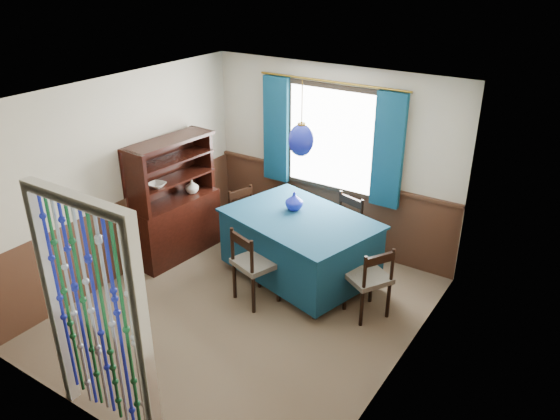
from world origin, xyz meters
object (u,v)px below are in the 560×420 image
Objects in this scene: dining_table at (300,244)px; chair_near at (254,264)px; chair_left at (247,219)px; bowl_shelf at (157,185)px; vase_table at (294,202)px; chair_far at (342,229)px; pendant_lamp at (301,140)px; sideboard at (175,216)px; chair_right at (369,279)px; vase_sideboard at (192,186)px.

chair_near reaches higher than dining_table.
chair_left is 1.35m from bowl_shelf.
dining_table is at bearing 23.02° from bowl_shelf.
vase_table reaches higher than chair_left.
pendant_lamp reaches higher than chair_far.
chair_right is at bearing 7.83° from sideboard.
bowl_shelf is (-1.47, -0.85, 0.18)m from vase_table.
vase_sideboard is (-1.65, -0.08, -0.90)m from pendant_lamp.
chair_near is (-0.19, -0.70, 0.01)m from dining_table.
chair_near is 1.06× the size of chair_right.
chair_right is 1.38m from vase_table.
chair_far is 1.29m from chair_left.
pendant_lamp is at bearing 2.77° from vase_sideboard.
pendant_lamp is (0.00, -0.00, 1.34)m from dining_table.
sideboard is 7.80× the size of vase_sideboard.
vase_sideboard is (-1.65, -0.08, 0.43)m from dining_table.
pendant_lamp is 3.65× the size of bowl_shelf.
pendant_lamp reaches higher than chair_near.
dining_table is 1.24× the size of sideboard.
pendant_lamp is 4.06× the size of vase_table.
sideboard is 6.93× the size of bowl_shelf.
bowl_shelf is at bearing -74.69° from sideboard.
vase_table reaches higher than chair_right.
dining_table is at bearing 93.37° from chair_near.
chair_left is at bearing 165.63° from pendant_lamp.
dining_table is 0.71m from chair_far.
pendant_lamp reaches higher than bowl_shelf.
chair_right is at bearing 2.06° from dining_table.
vase_table is at bearing 23.77° from sideboard.
chair_far is 4.31× the size of vase_table.
chair_near is 1.56m from sideboard.
chair_left is at bearing -179.77° from dining_table.
chair_right is (1.05, -0.23, -0.02)m from dining_table.
chair_far is at bearing 21.66° from vase_sideboard.
sideboard is 1.90× the size of pendant_lamp.
chair_far reaches higher than chair_left.
pendant_lamp is 0.89m from vase_table.
chair_right is 4.21× the size of vase_sideboard.
chair_right is 2.82m from bowl_shelf.
sideboard is at bearing 100.47° from bowl_shelf.
bowl_shelf is (-1.46, 0.00, 0.65)m from chair_near.
chair_near is at bearing 58.35° from chair_left.
dining_table is 0.73m from chair_near.
sideboard is at bearing 44.37° from chair_far.
pendant_lamp is 4.11× the size of vase_sideboard.
chair_far is (0.42, 1.37, -0.01)m from chair_near.
chair_left is 0.96m from vase_table.
dining_table is 2.30× the size of chair_right.
chair_left is 0.99× the size of chair_right.
chair_left is 0.53× the size of sideboard.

